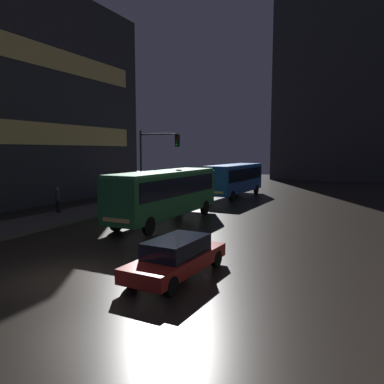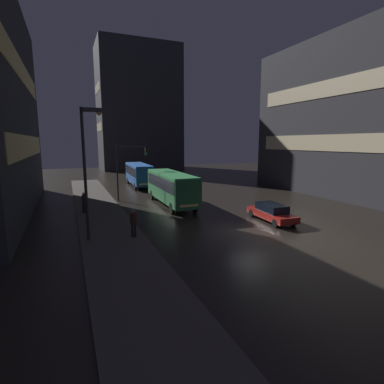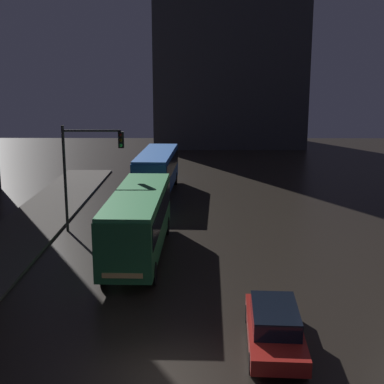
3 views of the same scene
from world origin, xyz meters
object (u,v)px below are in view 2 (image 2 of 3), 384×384
at_px(street_lamp_sidewalk, 88,155).
at_px(bus_far, 139,173).
at_px(traffic_light_main, 128,162).
at_px(bus_near, 171,185).
at_px(pedestrian_near, 84,201).
at_px(car_taxi, 272,212).
at_px(pedestrian_mid, 133,221).

bearing_deg(street_lamp_sidewalk, bus_far, 70.38).
bearing_deg(traffic_light_main, street_lamp_sidewalk, -110.50).
xyz_separation_m(bus_near, street_lamp_sidewalk, (-8.17, -8.65, 3.47)).
bearing_deg(bus_near, street_lamp_sidewalk, 48.09).
height_order(pedestrian_near, traffic_light_main, traffic_light_main).
xyz_separation_m(pedestrian_near, traffic_light_main, (4.88, 5.07, 2.90)).
xyz_separation_m(car_taxi, pedestrian_mid, (-11.03, -0.30, 0.51)).
bearing_deg(traffic_light_main, car_taxi, -56.41).
distance_m(car_taxi, traffic_light_main, 16.12).
bearing_deg(traffic_light_main, pedestrian_mid, -99.79).
height_order(bus_near, pedestrian_mid, bus_near).
bearing_deg(pedestrian_near, pedestrian_mid, -170.09).
relative_size(bus_near, pedestrian_near, 5.68).
distance_m(bus_near, car_taxi, 10.46).
bearing_deg(street_lamp_sidewalk, bus_near, 46.66).
distance_m(car_taxi, pedestrian_near, 15.81).
distance_m(pedestrian_near, traffic_light_main, 7.61).
bearing_deg(bus_near, traffic_light_main, -50.40).
xyz_separation_m(bus_far, traffic_light_main, (-3.24, -9.73, 2.16)).
distance_m(traffic_light_main, street_lamp_sidewalk, 13.84).
xyz_separation_m(pedestrian_mid, street_lamp_sidewalk, (-2.51, 0.52, 4.23)).
bearing_deg(traffic_light_main, bus_far, 71.55).
xyz_separation_m(bus_near, traffic_light_main, (-3.34, 4.25, 2.11)).
distance_m(pedestrian_mid, street_lamp_sidewalk, 4.94).
bearing_deg(pedestrian_mid, car_taxi, -117.42).
bearing_deg(bus_far, pedestrian_near, 63.91).
bearing_deg(car_taxi, traffic_light_main, -53.00).
bearing_deg(pedestrian_mid, street_lamp_sidewalk, 49.28).
relative_size(pedestrian_mid, traffic_light_main, 0.30).
relative_size(bus_far, street_lamp_sidewalk, 1.21).
distance_m(pedestrian_near, street_lamp_sidewalk, 8.92).
height_order(car_taxi, street_lamp_sidewalk, street_lamp_sidewalk).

